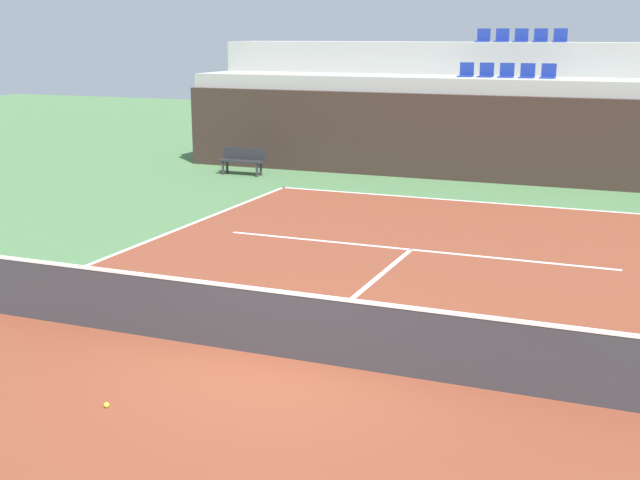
{
  "coord_description": "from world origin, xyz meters",
  "views": [
    {
      "loc": [
        4.58,
        -9.85,
        4.36
      ],
      "look_at": [
        -0.24,
        2.0,
        1.2
      ],
      "focal_mm": 47.11,
      "sensor_mm": 36.0,
      "label": 1
    }
  ],
  "objects": [
    {
      "name": "back_wall",
      "position": [
        0.0,
        15.16,
        1.29
      ],
      "size": [
        20.5,
        0.3,
        2.58
      ],
      "primitive_type": "cube",
      "color": "#33231E",
      "rests_on": "ground_plane"
    },
    {
      "name": "tennis_ball_1",
      "position": [
        -1.27,
        -2.25,
        0.04
      ],
      "size": [
        0.07,
        0.07,
        0.07
      ],
      "primitive_type": "sphere",
      "color": "#CCE033",
      "rests_on": "court_surface"
    },
    {
      "name": "service_line_far",
      "position": [
        0.0,
        6.4,
        0.01
      ],
      "size": [
        8.26,
        0.1,
        0.0
      ],
      "primitive_type": "cube",
      "color": "white",
      "rests_on": "court_surface"
    },
    {
      "name": "tennis_net",
      "position": [
        0.0,
        0.0,
        0.51
      ],
      "size": [
        11.08,
        0.08,
        1.07
      ],
      "color": "black",
      "rests_on": "court_surface"
    },
    {
      "name": "seating_row_lower",
      "position": [
        -0.0,
        16.61,
        3.16
      ],
      "size": [
        2.95,
        0.44,
        0.44
      ],
      "color": "navy",
      "rests_on": "stands_tier_lower"
    },
    {
      "name": "stands_tier_upper",
      "position": [
        0.0,
        18.91,
        2.04
      ],
      "size": [
        20.5,
        2.4,
        4.08
      ],
      "primitive_type": "cube",
      "color": "#9E9E99",
      "rests_on": "ground_plane"
    },
    {
      "name": "baseline_far",
      "position": [
        0.0,
        11.95,
        0.01
      ],
      "size": [
        11.0,
        0.1,
        0.0
      ],
      "primitive_type": "cube",
      "color": "white",
      "rests_on": "court_surface"
    },
    {
      "name": "seating_row_upper",
      "position": [
        -0.0,
        19.01,
        4.2
      ],
      "size": [
        2.95,
        0.44,
        0.44
      ],
      "color": "navy",
      "rests_on": "stands_tier_upper"
    },
    {
      "name": "ground_plane",
      "position": [
        0.0,
        0.0,
        0.0
      ],
      "size": [
        80.0,
        80.0,
        0.0
      ],
      "primitive_type": "plane",
      "color": "#477042"
    },
    {
      "name": "centre_service_line",
      "position": [
        0.0,
        3.2,
        0.01
      ],
      "size": [
        0.1,
        6.4,
        0.0
      ],
      "primitive_type": "cube",
      "color": "white",
      "rests_on": "court_surface"
    },
    {
      "name": "player_bench",
      "position": [
        -7.6,
        13.6,
        0.51
      ],
      "size": [
        1.5,
        0.4,
        0.85
      ],
      "color": "#232328",
      "rests_on": "ground_plane"
    },
    {
      "name": "stands_tier_lower",
      "position": [
        0.0,
        16.51,
        1.52
      ],
      "size": [
        20.5,
        2.4,
        3.04
      ],
      "primitive_type": "cube",
      "color": "#9E9E99",
      "rests_on": "ground_plane"
    },
    {
      "name": "court_surface",
      "position": [
        0.0,
        0.0,
        0.01
      ],
      "size": [
        11.0,
        24.0,
        0.01
      ],
      "primitive_type": "cube",
      "color": "brown",
      "rests_on": "ground_plane"
    }
  ]
}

